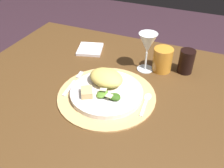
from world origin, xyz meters
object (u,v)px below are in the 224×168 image
at_px(napkin, 90,49).
at_px(wine_glass, 147,44).
at_px(dinner_plate, 107,93).
at_px(dark_tumbler, 186,61).
at_px(spoon, 146,100).
at_px(dining_table, 124,131).
at_px(fork, 72,84).
at_px(amber_tumbler, 162,60).

bearing_deg(napkin, wine_glass, -10.74).
bearing_deg(dinner_plate, dark_tumbler, 49.52).
relative_size(spoon, napkin, 1.06).
xyz_separation_m(dining_table, dark_tumbler, (0.17, 0.24, 0.24)).
distance_m(fork, spoon, 0.29).
xyz_separation_m(spoon, amber_tumbler, (-0.00, 0.22, 0.04)).
bearing_deg(napkin, dining_table, -42.23).
height_order(dining_table, napkin, napkin).
distance_m(dining_table, spoon, 0.21).
xyz_separation_m(dinner_plate, amber_tumbler, (0.14, 0.25, 0.03)).
distance_m(wine_glass, dark_tumbler, 0.18).
bearing_deg(dinner_plate, amber_tumbler, 60.33).
xyz_separation_m(napkin, amber_tumbler, (0.35, -0.03, 0.04)).
distance_m(dining_table, napkin, 0.42).
xyz_separation_m(wine_glass, dark_tumbler, (0.16, 0.05, -0.07)).
bearing_deg(wine_glass, dinner_plate, -109.09).
distance_m(spoon, dark_tumbler, 0.27).
relative_size(fork, napkin, 1.39).
distance_m(dinner_plate, dark_tumbler, 0.36).
xyz_separation_m(fork, napkin, (-0.07, 0.28, -0.00)).
height_order(fork, spoon, spoon).
bearing_deg(amber_tumbler, spoon, -89.45).
bearing_deg(dining_table, spoon, -4.34).
height_order(spoon, wine_glass, wine_glass).
distance_m(dinner_plate, amber_tumbler, 0.29).
height_order(dinner_plate, amber_tumbler, amber_tumbler).
height_order(dining_table, dark_tumbler, dark_tumbler).
relative_size(spoon, dark_tumbler, 1.26).
height_order(wine_glass, dark_tumbler, wine_glass).
bearing_deg(dinner_plate, spoon, 9.40).
relative_size(dinner_plate, dark_tumbler, 2.65).
bearing_deg(dark_tumbler, dinner_plate, -130.48).
height_order(dining_table, spoon, spoon).
relative_size(fork, dark_tumbler, 1.65).
xyz_separation_m(dining_table, amber_tumbler, (0.08, 0.22, 0.24)).
xyz_separation_m(napkin, wine_glass, (0.29, -0.05, 0.11)).
height_order(wine_glass, amber_tumbler, wine_glass).
relative_size(napkin, wine_glass, 0.71).
bearing_deg(napkin, dinner_plate, -52.91).
distance_m(napkin, wine_glass, 0.31).
bearing_deg(dining_table, fork, -172.67).
xyz_separation_m(dining_table, napkin, (-0.28, 0.25, 0.20)).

